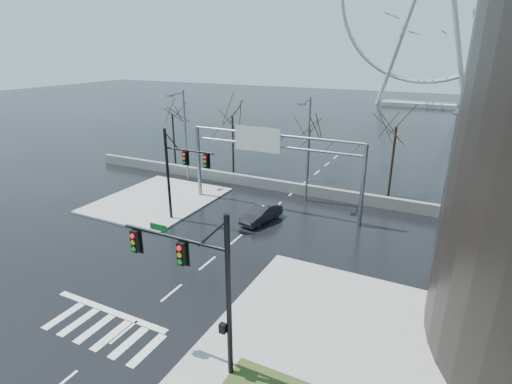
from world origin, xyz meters
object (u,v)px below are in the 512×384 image
Objects in this scene: sign_gantry at (269,155)px; car at (261,214)px; signal_mast_far at (178,168)px; signal_mast_near at (201,276)px.

sign_gantry is 5.36m from car.
signal_mast_far reaches higher than car.
sign_gantry is (-5.52, 19.00, 0.31)m from signal_mast_near.
signal_mast_near is 19.79m from sign_gantry.
sign_gantry reaches higher than car.
sign_gantry is 3.80× the size of car.
signal_mast_near is 17.03m from signal_mast_far.
car is (-4.88, 16.11, -4.16)m from signal_mast_near.
signal_mast_near is 0.49× the size of sign_gantry.
signal_mast_far is 1.86× the size of car.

